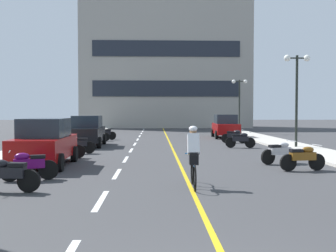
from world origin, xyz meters
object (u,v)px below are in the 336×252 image
object	(u,v)px
motorcycle_3	(29,165)
motorcycle_4	(303,157)
street_lamp_mid	(297,80)
motorcycle_10	(97,135)
motorcycle_5	(280,152)
motorcycle_2	(7,174)
parked_car_mid	(87,131)
street_lamp_far	(239,93)
cyclist_rider	(193,155)
parked_car_near	(45,142)
motorcycle_9	(234,136)
motorcycle_8	(241,140)
motorcycle_6	(65,148)
motorcycle_11	(104,133)
parked_car_far	(226,126)
motorcycle_7	(78,144)

from	to	relation	value
motorcycle_3	motorcycle_4	world-z (taller)	same
street_lamp_mid	motorcycle_10	size ratio (longest dim) A/B	2.99
street_lamp_mid	motorcycle_5	size ratio (longest dim) A/B	3.10
motorcycle_2	motorcycle_3	xyz separation A→B (m)	(0.01, 1.73, 0.00)
parked_car_mid	motorcycle_2	bearing A→B (deg)	-89.11
motorcycle_3	street_lamp_far	bearing A→B (deg)	65.07
motorcycle_4	parked_car_mid	bearing A→B (deg)	132.33
motorcycle_10	motorcycle_4	bearing A→B (deg)	-56.65
street_lamp_far	cyclist_rider	world-z (taller)	street_lamp_far
motorcycle_2	parked_car_near	bearing A→B (deg)	94.19
street_lamp_far	motorcycle_9	xyz separation A→B (m)	(-2.75, -11.46, -3.27)
parked_car_near	motorcycle_8	size ratio (longest dim) A/B	2.49
motorcycle_3	motorcycle_9	bearing A→B (deg)	56.92
parked_car_mid	motorcycle_6	size ratio (longest dim) A/B	2.50
parked_car_near	motorcycle_8	bearing A→B (deg)	38.88
motorcycle_3	motorcycle_11	bearing A→B (deg)	89.63
motorcycle_3	motorcycle_8	size ratio (longest dim) A/B	0.97
street_lamp_far	motorcycle_5	distance (m)	22.20
street_lamp_far	motorcycle_9	size ratio (longest dim) A/B	3.00
street_lamp_far	motorcycle_8	size ratio (longest dim) A/B	2.89
street_lamp_mid	motorcycle_10	world-z (taller)	street_lamp_mid
parked_car_far	motorcycle_6	xyz separation A→B (m)	(-9.47, -13.26, -0.44)
street_lamp_mid	motorcycle_3	xyz separation A→B (m)	(-11.66, -9.81, -3.37)
motorcycle_9	cyclist_rider	xyz separation A→B (m)	(-4.14, -15.02, 0.41)
parked_car_mid	motorcycle_3	size ratio (longest dim) A/B	2.56
street_lamp_mid	motorcycle_11	distance (m)	14.10
motorcycle_2	cyclist_rider	bearing A→B (deg)	6.23
street_lamp_mid	parked_car_near	size ratio (longest dim) A/B	1.20
parked_car_near	motorcycle_9	bearing A→B (deg)	48.74
motorcycle_6	motorcycle_9	distance (m)	12.28
street_lamp_mid	cyclist_rider	bearing A→B (deg)	-121.67
motorcycle_3	motorcycle_7	distance (m)	7.58
motorcycle_4	motorcycle_10	bearing A→B (deg)	123.35
parked_car_near	motorcycle_10	bearing A→B (deg)	89.12
street_lamp_mid	parked_car_far	world-z (taller)	street_lamp_mid
motorcycle_7	motorcycle_8	world-z (taller)	same
parked_car_mid	parked_car_far	bearing A→B (deg)	36.58
street_lamp_far	motorcycle_10	world-z (taller)	street_lamp_far
street_lamp_far	motorcycle_7	distance (m)	21.49
parked_car_near	motorcycle_2	world-z (taller)	parked_car_near
parked_car_far	motorcycle_3	xyz separation A→B (m)	(-9.32, -18.89, -0.44)
motorcycle_5	motorcycle_8	distance (m)	6.91
motorcycle_9	motorcycle_10	size ratio (longest dim) A/B	0.96
motorcycle_2	motorcycle_8	bearing A→B (deg)	54.45
motorcycle_10	motorcycle_11	world-z (taller)	same
motorcycle_8	cyclist_rider	size ratio (longest dim) A/B	0.96
motorcycle_6	motorcycle_9	xyz separation A→B (m)	(9.15, 8.18, 0.00)
street_lamp_far	motorcycle_10	size ratio (longest dim) A/B	2.89
parked_car_near	parked_car_mid	bearing A→B (deg)	89.03
parked_car_mid	cyclist_rider	distance (m)	13.97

